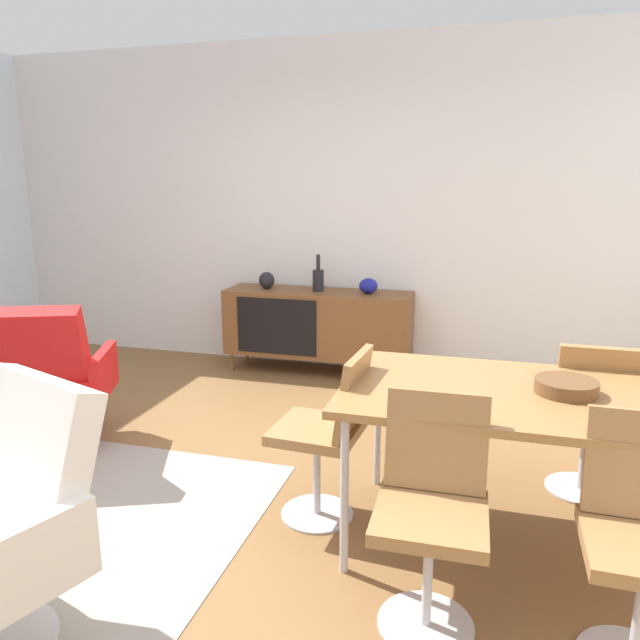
{
  "coord_description": "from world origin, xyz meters",
  "views": [
    {
      "loc": [
        1.31,
        -2.45,
        1.61
      ],
      "look_at": [
        0.45,
        0.58,
        0.88
      ],
      "focal_mm": 33.04,
      "sensor_mm": 36.0,
      "label": 1
    }
  ],
  "objects_px": {
    "vase_ceramic_small": "(267,280)",
    "dining_chair_near_window": "(329,429)",
    "dining_table": "(529,401)",
    "fruit_bowl": "(19,347)",
    "dining_chair_back_right": "(590,412)",
    "vase_sculptural_dark": "(318,279)",
    "side_table_round": "(23,382)",
    "vase_cobalt": "(368,286)",
    "sideboard": "(318,323)",
    "lounge_chair_red": "(45,377)",
    "dining_chair_front_left": "(432,504)"
  },
  "relations": [
    {
      "from": "vase_sculptural_dark",
      "to": "dining_chair_front_left",
      "type": "distance_m",
      "value": 3.05
    },
    {
      "from": "vase_cobalt",
      "to": "dining_table",
      "type": "bearing_deg",
      "value": -62.71
    },
    {
      "from": "vase_cobalt",
      "to": "dining_chair_front_left",
      "type": "relative_size",
      "value": 0.18
    },
    {
      "from": "vase_cobalt",
      "to": "dining_chair_near_window",
      "type": "relative_size",
      "value": 0.18
    },
    {
      "from": "vase_sculptural_dark",
      "to": "dining_chair_front_left",
      "type": "height_order",
      "value": "vase_sculptural_dark"
    },
    {
      "from": "dining_table",
      "to": "dining_chair_back_right",
      "type": "bearing_deg",
      "value": 57.99
    },
    {
      "from": "vase_sculptural_dark",
      "to": "side_table_round",
      "type": "height_order",
      "value": "vase_sculptural_dark"
    },
    {
      "from": "sideboard",
      "to": "dining_chair_near_window",
      "type": "height_order",
      "value": "dining_chair_near_window"
    },
    {
      "from": "vase_cobalt",
      "to": "vase_ceramic_small",
      "type": "bearing_deg",
      "value": 180.0
    },
    {
      "from": "vase_cobalt",
      "to": "dining_chair_near_window",
      "type": "bearing_deg",
      "value": -83.54
    },
    {
      "from": "vase_ceramic_small",
      "to": "dining_chair_back_right",
      "type": "relative_size",
      "value": 0.17
    },
    {
      "from": "vase_sculptural_dark",
      "to": "dining_chair_front_left",
      "type": "relative_size",
      "value": 0.36
    },
    {
      "from": "side_table_round",
      "to": "dining_chair_back_right",
      "type": "bearing_deg",
      "value": 0.78
    },
    {
      "from": "sideboard",
      "to": "dining_chair_front_left",
      "type": "height_order",
      "value": "dining_chair_front_left"
    },
    {
      "from": "dining_chair_front_left",
      "to": "dining_chair_near_window",
      "type": "relative_size",
      "value": 1.0
    },
    {
      "from": "vase_ceramic_small",
      "to": "fruit_bowl",
      "type": "relative_size",
      "value": 0.73
    },
    {
      "from": "sideboard",
      "to": "side_table_round",
      "type": "distance_m",
      "value": 2.31
    },
    {
      "from": "dining_chair_front_left",
      "to": "dining_chair_back_right",
      "type": "distance_m",
      "value": 1.32
    },
    {
      "from": "sideboard",
      "to": "vase_cobalt",
      "type": "relative_size",
      "value": 10.39
    },
    {
      "from": "dining_table",
      "to": "fruit_bowl",
      "type": "distance_m",
      "value": 3.18
    },
    {
      "from": "dining_chair_near_window",
      "to": "fruit_bowl",
      "type": "bearing_deg",
      "value": 167.15
    },
    {
      "from": "vase_sculptural_dark",
      "to": "side_table_round",
      "type": "xyz_separation_m",
      "value": [
        -1.57,
        -1.7,
        -0.5
      ]
    },
    {
      "from": "vase_sculptural_dark",
      "to": "dining_chair_front_left",
      "type": "bearing_deg",
      "value": -66.17
    },
    {
      "from": "vase_cobalt",
      "to": "dining_table",
      "type": "height_order",
      "value": "vase_cobalt"
    },
    {
      "from": "sideboard",
      "to": "vase_ceramic_small",
      "type": "relative_size",
      "value": 11.03
    },
    {
      "from": "vase_ceramic_small",
      "to": "dining_chair_near_window",
      "type": "bearing_deg",
      "value": -62.52
    },
    {
      "from": "sideboard",
      "to": "dining_table",
      "type": "relative_size",
      "value": 1.0
    },
    {
      "from": "dining_chair_back_right",
      "to": "side_table_round",
      "type": "distance_m",
      "value": 3.49
    },
    {
      "from": "vase_ceramic_small",
      "to": "dining_chair_front_left",
      "type": "xyz_separation_m",
      "value": [
        1.69,
        -2.77,
        -0.32
      ]
    },
    {
      "from": "dining_table",
      "to": "lounge_chair_red",
      "type": "bearing_deg",
      "value": 174.17
    },
    {
      "from": "side_table_round",
      "to": "vase_cobalt",
      "type": "bearing_deg",
      "value": 40.3
    },
    {
      "from": "sideboard",
      "to": "vase_sculptural_dark",
      "type": "xyz_separation_m",
      "value": [
        0.01,
        0.0,
        0.38
      ]
    },
    {
      "from": "sideboard",
      "to": "dining_chair_back_right",
      "type": "bearing_deg",
      "value": -40.52
    },
    {
      "from": "dining_chair_near_window",
      "to": "lounge_chair_red",
      "type": "bearing_deg",
      "value": 171.29
    },
    {
      "from": "vase_ceramic_small",
      "to": "dining_chair_near_window",
      "type": "xyz_separation_m",
      "value": [
        1.15,
        -2.21,
        -0.32
      ]
    },
    {
      "from": "sideboard",
      "to": "lounge_chair_red",
      "type": "distance_m",
      "value": 2.25
    },
    {
      "from": "dining_table",
      "to": "vase_cobalt",
      "type": "bearing_deg",
      "value": 117.29
    },
    {
      "from": "sideboard",
      "to": "fruit_bowl",
      "type": "relative_size",
      "value": 8.0
    },
    {
      "from": "vase_sculptural_dark",
      "to": "dining_chair_near_window",
      "type": "height_order",
      "value": "vase_sculptural_dark"
    },
    {
      "from": "dining_table",
      "to": "dining_chair_back_right",
      "type": "xyz_separation_m",
      "value": [
        0.35,
        0.56,
        -0.23
      ]
    },
    {
      "from": "vase_ceramic_small",
      "to": "side_table_round",
      "type": "xyz_separation_m",
      "value": [
        -1.1,
        -1.7,
        -0.47
      ]
    },
    {
      "from": "side_table_round",
      "to": "vase_sculptural_dark",
      "type": "bearing_deg",
      "value": 47.28
    },
    {
      "from": "dining_chair_near_window",
      "to": "fruit_bowl",
      "type": "relative_size",
      "value": 4.28
    },
    {
      "from": "vase_cobalt",
      "to": "fruit_bowl",
      "type": "relative_size",
      "value": 0.77
    },
    {
      "from": "dining_chair_back_right",
      "to": "dining_table",
      "type": "bearing_deg",
      "value": -122.01
    },
    {
      "from": "dining_table",
      "to": "dining_chair_back_right",
      "type": "relative_size",
      "value": 1.87
    },
    {
      "from": "fruit_bowl",
      "to": "vase_sculptural_dark",
      "type": "bearing_deg",
      "value": 47.32
    },
    {
      "from": "sideboard",
      "to": "fruit_bowl",
      "type": "height_order",
      "value": "sideboard"
    },
    {
      "from": "dining_chair_near_window",
      "to": "dining_chair_back_right",
      "type": "distance_m",
      "value": 1.36
    },
    {
      "from": "side_table_round",
      "to": "fruit_bowl",
      "type": "xyz_separation_m",
      "value": [
        0.0,
        -0.0,
        0.24
      ]
    }
  ]
}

